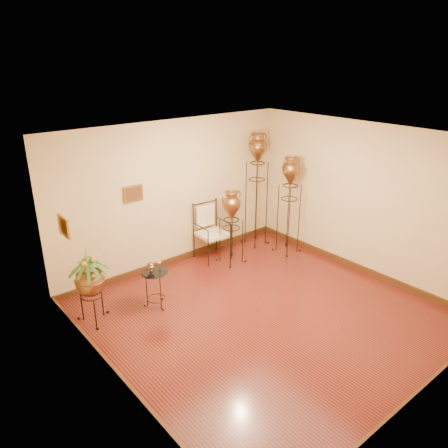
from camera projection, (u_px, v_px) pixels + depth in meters
ground at (264, 315)px, 6.97m from camera, size 5.00×5.00×0.00m
room_shell at (267, 213)px, 6.33m from camera, size 5.02×5.02×2.81m
amphora_tall at (257, 189)px, 9.15m from camera, size 0.52×0.52×2.42m
amphora_mid at (289, 205)px, 8.83m from camera, size 0.54×0.54×2.04m
amphora_short at (231, 227)px, 8.48m from camera, size 0.53×0.53×1.49m
planter_urn at (90, 279)px, 6.55m from camera, size 0.82×0.82×1.30m
armchair at (212, 232)px, 8.69m from camera, size 0.67×0.63×1.14m
side_table at (156, 288)px, 7.11m from camera, size 0.57×0.57×0.79m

